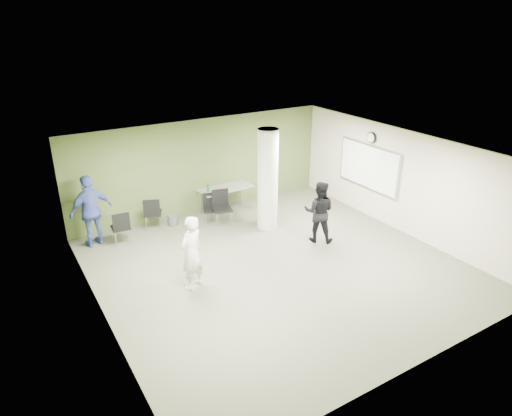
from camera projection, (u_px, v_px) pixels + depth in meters
floor at (277, 266)px, 10.84m from camera, size 8.00×8.00×0.00m
ceiling at (279, 153)px, 9.75m from camera, size 8.00×8.00×0.00m
wall_back at (203, 166)px, 13.44m from camera, size 8.00×2.80×0.02m
wall_left at (98, 258)px, 8.38m from camera, size 0.02×8.00×2.80m
wall_right_cream at (402, 182)px, 12.21m from camera, size 0.02×8.00×2.80m
column at (268, 180)px, 12.34m from camera, size 0.56×0.56×2.80m
whiteboard at (368, 167)px, 13.07m from camera, size 0.05×2.30×1.30m
wall_clock at (371, 138)px, 12.74m from camera, size 0.06×0.32×0.32m
folding_table at (225, 189)px, 13.58m from camera, size 1.67×0.81×1.02m
wastebasket at (173, 220)px, 12.91m from camera, size 0.27×0.27×0.31m
chair_back_left at (121, 225)px, 11.71m from camera, size 0.48×0.48×0.91m
chair_back_right at (152, 211)px, 12.50m from camera, size 0.61×0.61×0.94m
chair_table_left at (211, 206)px, 12.96m from camera, size 0.55×0.55×0.86m
chair_table_right at (221, 204)px, 12.86m from camera, size 0.60×0.60×1.00m
woman_white at (192, 253)px, 9.71m from camera, size 0.73×0.62×1.69m
man_black at (319, 212)px, 11.78m from camera, size 1.01×1.00×1.65m
man_blue at (91, 211)px, 11.52m from camera, size 1.19×0.69×1.90m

